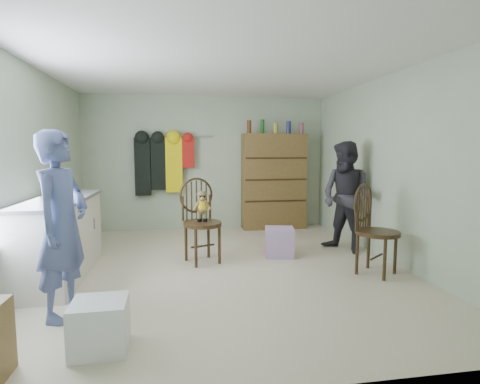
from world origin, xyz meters
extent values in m
plane|color=beige|center=(0.00, 0.00, 0.00)|extent=(5.00, 5.00, 0.00)
plane|color=#B1BFA0|center=(0.00, 2.50, 1.25)|extent=(4.50, 0.00, 4.50)
plane|color=#B1BFA0|center=(-2.25, 0.00, 1.25)|extent=(0.00, 5.00, 5.00)
plane|color=#B1BFA0|center=(2.25, 0.00, 1.25)|extent=(0.00, 5.00, 5.00)
plane|color=white|center=(0.00, 0.00, 2.50)|extent=(5.00, 5.00, 0.00)
cube|color=silver|center=(-1.95, 0.00, 0.45)|extent=(0.60, 1.80, 0.90)
cube|color=slate|center=(-1.95, 0.00, 0.92)|extent=(0.64, 1.86, 0.04)
cylinder|color=#99999E|center=(-1.64, -0.45, 0.54)|extent=(0.02, 0.02, 0.14)
cylinder|color=#99999E|center=(-1.64, 0.45, 0.54)|extent=(0.02, 0.02, 0.14)
cube|color=white|center=(-1.15, -1.80, 0.19)|extent=(0.41, 0.39, 0.38)
cylinder|color=#392714|center=(-0.24, 0.29, 0.53)|extent=(0.64, 0.64, 0.05)
cylinder|color=#392714|center=(-0.34, 0.08, 0.25)|extent=(0.04, 0.04, 0.50)
cylinder|color=#392714|center=(-0.03, 0.19, 0.25)|extent=(0.04, 0.04, 0.50)
cylinder|color=#392714|center=(-0.46, 0.40, 0.25)|extent=(0.04, 0.04, 0.50)
cylinder|color=#392714|center=(-0.14, 0.52, 0.25)|extent=(0.04, 0.04, 0.50)
torus|color=#392714|center=(-0.31, 0.48, 0.88)|extent=(0.47, 0.20, 0.49)
cylinder|color=#392714|center=(-0.49, 0.40, 0.72)|extent=(0.03, 0.03, 0.33)
cylinder|color=#392714|center=(-0.12, 0.54, 0.72)|extent=(0.03, 0.03, 0.33)
cylinder|color=yellow|center=(-0.24, 0.31, 0.76)|extent=(0.13, 0.13, 0.12)
cylinder|color=#475128|center=(-0.24, 0.31, 0.64)|extent=(0.08, 0.08, 0.19)
sphere|color=#9E7042|center=(-0.24, 0.31, 0.88)|extent=(0.11, 0.11, 0.11)
cylinder|color=#475128|center=(-0.24, 0.31, 0.94)|extent=(0.10, 0.10, 0.04)
cube|color=black|center=(-0.24, 0.26, 0.89)|extent=(0.08, 0.01, 0.02)
cylinder|color=#392714|center=(1.80, -0.54, 0.51)|extent=(0.68, 0.68, 0.05)
cylinder|color=#392714|center=(1.77, -0.77, 0.24)|extent=(0.04, 0.04, 0.49)
cylinder|color=#392714|center=(2.03, -0.57, 0.24)|extent=(0.04, 0.04, 0.49)
cylinder|color=#392714|center=(1.57, -0.50, 0.24)|extent=(0.04, 0.04, 0.49)
cylinder|color=#392714|center=(1.82, -0.30, 0.24)|extent=(0.04, 0.04, 0.49)
torus|color=#392714|center=(1.68, -0.38, 0.86)|extent=(0.39, 0.32, 0.47)
cylinder|color=#392714|center=(1.53, -0.51, 0.70)|extent=(0.03, 0.03, 0.32)
cylinder|color=#392714|center=(1.84, -0.27, 0.70)|extent=(0.03, 0.03, 0.32)
cube|color=pink|center=(0.84, 0.39, 0.21)|extent=(0.44, 0.38, 0.41)
imported|color=#515D96|center=(-1.57, -1.14, 0.84)|extent=(0.56, 0.70, 1.68)
imported|color=#2D2B33|center=(1.87, 0.48, 0.81)|extent=(0.94, 0.99, 1.63)
cube|color=brown|center=(1.25, 2.30, 0.90)|extent=(1.20, 0.38, 1.80)
cube|color=#392714|center=(1.25, 2.11, 0.55)|extent=(1.16, 0.02, 0.03)
cube|color=#392714|center=(1.25, 2.11, 0.95)|extent=(1.16, 0.02, 0.03)
cube|color=#392714|center=(1.25, 2.11, 1.35)|extent=(1.16, 0.02, 0.03)
cylinder|color=#592D14|center=(0.75, 2.20, 1.92)|extent=(0.08, 0.08, 0.24)
cylinder|color=#19591E|center=(1.00, 2.20, 1.93)|extent=(0.07, 0.07, 0.25)
cylinder|color=#A59933|center=(1.25, 2.20, 1.90)|extent=(0.08, 0.08, 0.19)
cylinder|color=navy|center=(1.50, 2.20, 1.92)|extent=(0.08, 0.08, 0.23)
cylinder|color=#8C3F59|center=(1.75, 2.20, 1.90)|extent=(0.08, 0.08, 0.20)
cylinder|color=#99999E|center=(-0.40, 2.44, 1.75)|extent=(1.00, 0.02, 0.02)
cube|color=black|center=(-1.18, 2.38, 1.19)|extent=(0.28, 0.10, 1.05)
cube|color=black|center=(-0.90, 2.38, 1.25)|extent=(0.26, 0.10, 0.95)
cube|color=yellow|center=(-0.62, 2.38, 1.22)|extent=(0.30, 0.10, 1.00)
cube|color=red|center=(-0.36, 2.38, 1.44)|extent=(0.22, 0.10, 0.55)
camera|label=1|loc=(-0.55, -4.60, 1.50)|focal=28.00mm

